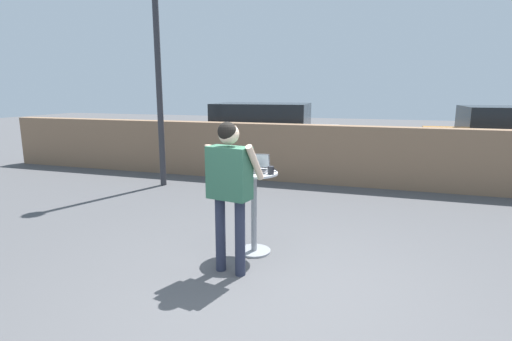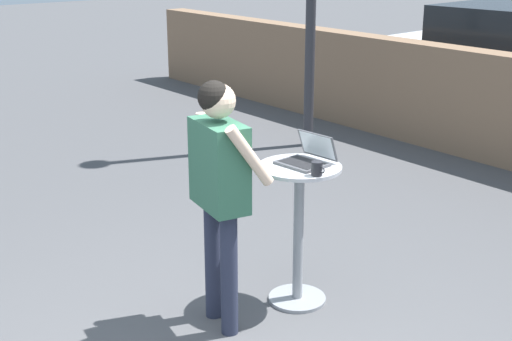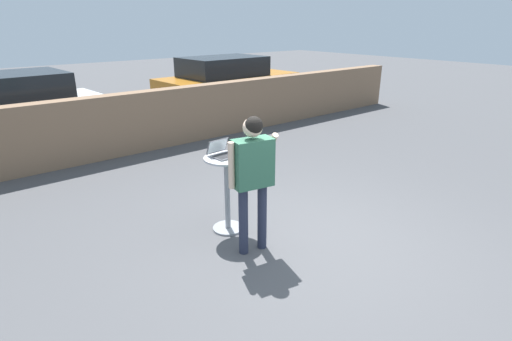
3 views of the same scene
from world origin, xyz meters
TOP-DOWN VIEW (x-y plane):
  - ground_plane at (0.00, 0.00)m, footprint 50.00×50.00m
  - pavement_kerb at (0.00, 4.99)m, footprint 16.63×0.35m
  - cafe_table at (-0.54, 1.02)m, footprint 0.56×0.56m
  - laptop at (-0.55, 1.09)m, footprint 0.33×0.33m
  - coffee_mug at (-0.32, 0.97)m, footprint 0.11×0.07m
  - standing_person at (-0.61, 0.41)m, footprint 0.62×0.34m
  - parked_car_further_down at (4.05, 7.44)m, footprint 4.50×2.12m

SIDE VIEW (x-z plane):
  - ground_plane at x=0.00m, z-range 0.00..0.00m
  - cafe_table at x=-0.54m, z-range 0.11..1.11m
  - pavement_kerb at x=0.00m, z-range 0.00..1.23m
  - parked_car_further_down at x=4.05m, z-range 0.03..1.60m
  - laptop at x=-0.55m, z-range 0.94..1.14m
  - standing_person at x=-0.61m, z-range 0.23..1.86m
  - coffee_mug at x=-0.32m, z-range 1.00..1.09m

